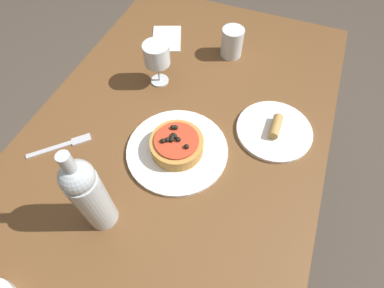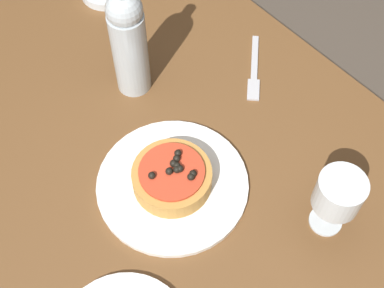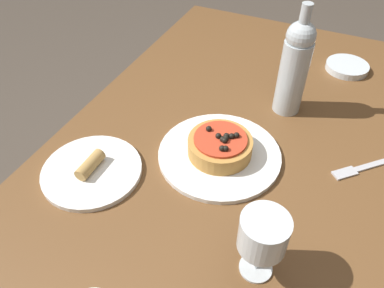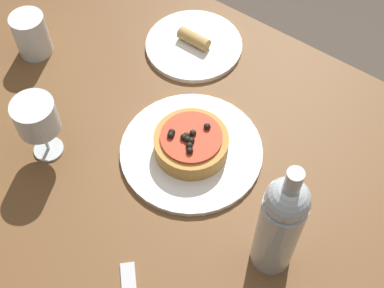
{
  "view_description": "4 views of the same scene",
  "coord_description": "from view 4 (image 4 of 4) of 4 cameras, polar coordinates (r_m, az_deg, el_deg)",
  "views": [
    {
      "loc": [
        -0.42,
        -0.24,
        1.51
      ],
      "look_at": [
        0.0,
        -0.08,
        0.83
      ],
      "focal_mm": 28.0,
      "sensor_mm": 36.0,
      "label": 1
    },
    {
      "loc": [
        0.4,
        -0.32,
        1.68
      ],
      "look_at": [
        -0.01,
        0.02,
        0.86
      ],
      "focal_mm": 50.0,
      "sensor_mm": 36.0,
      "label": 2
    },
    {
      "loc": [
        0.6,
        0.17,
        1.41
      ],
      "look_at": [
        0.04,
        -0.09,
        0.82
      ],
      "focal_mm": 35.0,
      "sensor_mm": 36.0,
      "label": 3
    },
    {
      "loc": [
        -0.35,
        0.45,
        1.69
      ],
      "look_at": [
        -0.03,
        0.0,
        0.86
      ],
      "focal_mm": 50.0,
      "sensor_mm": 36.0,
      "label": 4
    }
  ],
  "objects": [
    {
      "name": "dining_table",
      "position": [
        1.16,
        -0.99,
        -4.33
      ],
      "size": [
        1.53,
        0.89,
        0.77
      ],
      "color": "brown",
      "rests_on": "ground_plane"
    },
    {
      "name": "wine_bottle",
      "position": [
        0.89,
        9.36,
        -8.44
      ],
      "size": [
        0.07,
        0.07,
        0.3
      ],
      "color": "#B2BCC1",
      "rests_on": "dining_table"
    },
    {
      "name": "pizza",
      "position": [
        1.07,
        -0.14,
        0.13
      ],
      "size": [
        0.15,
        0.15,
        0.06
      ],
      "color": "#BC843D",
      "rests_on": "dinner_plate"
    },
    {
      "name": "wine_glass",
      "position": [
        1.06,
        -16.29,
        2.68
      ],
      "size": [
        0.08,
        0.08,
        0.15
      ],
      "color": "silver",
      "rests_on": "dining_table"
    },
    {
      "name": "water_cup",
      "position": [
        1.3,
        -16.77,
        11.1
      ],
      "size": [
        0.08,
        0.08,
        0.1
      ],
      "color": "silver",
      "rests_on": "dining_table"
    },
    {
      "name": "dinner_plate",
      "position": [
        1.1,
        -0.12,
        -0.73
      ],
      "size": [
        0.29,
        0.29,
        0.01
      ],
      "color": "white",
      "rests_on": "dining_table"
    },
    {
      "name": "side_plate",
      "position": [
        1.28,
        0.19,
        10.56
      ],
      "size": [
        0.23,
        0.23,
        0.04
      ],
      "color": "white",
      "rests_on": "dining_table"
    }
  ]
}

